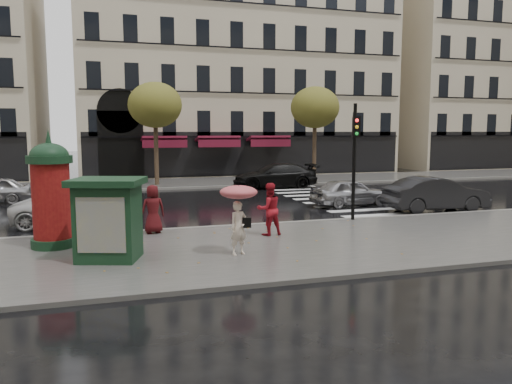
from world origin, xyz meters
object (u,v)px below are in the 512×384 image
object	(u,v)px
morris_column	(51,191)
car_white	(75,209)
woman_red	(269,209)
traffic_light	(355,150)
car_darkgrey	(436,194)
car_silver	(350,192)
car_black	(275,176)
woman_umbrella	(239,208)
man_burgundy	(153,209)
newsstand	(108,218)

from	to	relation	value
morris_column	car_white	size ratio (longest dim) A/B	0.77
woman_red	car_white	size ratio (longest dim) A/B	0.39
traffic_light	car_darkgrey	distance (m)	5.49
car_white	car_silver	bearing A→B (deg)	-81.61
traffic_light	car_black	bearing A→B (deg)	85.18
car_white	car_darkgrey	bearing A→B (deg)	-92.66
woman_umbrella	car_silver	world-z (taller)	woman_umbrella
man_burgundy	car_black	distance (m)	15.32
car_darkgrey	man_burgundy	bearing A→B (deg)	100.19
morris_column	woman_umbrella	bearing A→B (deg)	-26.66
woman_umbrella	man_burgundy	bearing A→B (deg)	118.40
car_silver	car_white	distance (m)	12.40
woman_umbrella	car_darkgrey	world-z (taller)	woman_umbrella
man_burgundy	woman_red	bearing A→B (deg)	149.60
car_silver	car_darkgrey	bearing A→B (deg)	-137.12
woman_red	morris_column	world-z (taller)	morris_column
woman_umbrella	car_darkgrey	distance (m)	11.92
newsstand	traffic_light	bearing A→B (deg)	20.93
woman_red	car_white	bearing A→B (deg)	-40.91
newsstand	car_silver	bearing A→B (deg)	34.28
newsstand	woman_red	bearing A→B (deg)	18.86
traffic_light	newsstand	bearing A→B (deg)	-159.07
woman_umbrella	morris_column	xyz separation A→B (m)	(-5.05, 2.54, 0.35)
woman_umbrella	car_white	xyz separation A→B (m)	(-4.64, 6.72, -0.82)
car_darkgrey	woman_red	bearing A→B (deg)	112.02
car_silver	car_black	size ratio (longest dim) A/B	0.73
woman_umbrella	morris_column	world-z (taller)	morris_column
car_black	car_silver	bearing A→B (deg)	10.04
woman_red	morris_column	distance (m)	6.75
car_darkgrey	car_silver	bearing A→B (deg)	49.71
car_white	car_black	distance (m)	14.86
car_black	woman_umbrella	bearing A→B (deg)	-19.10
man_burgundy	car_darkgrey	size ratio (longest dim) A/B	0.35
traffic_light	car_silver	xyz separation A→B (m)	(1.99, 4.10, -2.18)
man_burgundy	car_black	bearing A→B (deg)	-133.52
car_silver	car_black	xyz separation A→B (m)	(-0.96, 8.17, 0.11)
woman_umbrella	car_silver	size ratio (longest dim) A/B	0.52
woman_umbrella	newsstand	distance (m)	3.51
traffic_light	car_darkgrey	size ratio (longest dim) A/B	0.96
man_burgundy	newsstand	world-z (taller)	newsstand
woman_umbrella	morris_column	distance (m)	5.66
man_burgundy	woman_umbrella	bearing A→B (deg)	109.62
car_darkgrey	car_black	size ratio (longest dim) A/B	0.88
woman_umbrella	woman_red	world-z (taller)	woman_umbrella
woman_red	traffic_light	world-z (taller)	traffic_light
car_white	car_black	xyz separation A→B (m)	(11.37, 9.57, 0.14)
man_burgundy	car_darkgrey	distance (m)	12.69
morris_column	newsstand	world-z (taller)	morris_column
man_burgundy	car_white	distance (m)	4.02
morris_column	car_white	distance (m)	4.36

